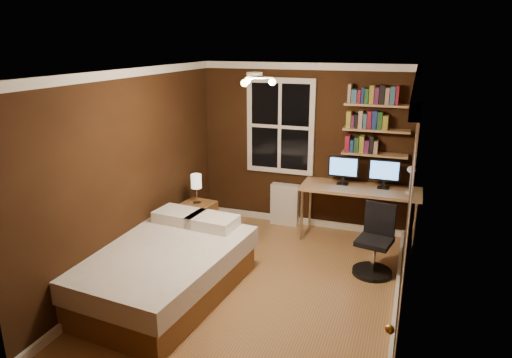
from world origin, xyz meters
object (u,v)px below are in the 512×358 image
(bedside_lamp, at_px, (197,189))
(desk_lamp, at_px, (411,179))
(radiator, at_px, (285,204))
(monitor_right, at_px, (384,174))
(office_chair, at_px, (375,249))
(monitor_left, at_px, (343,170))
(desk, at_px, (360,192))
(nightstand, at_px, (198,221))
(bed, at_px, (161,269))

(bedside_lamp, bearing_deg, desk_lamp, 13.39)
(bedside_lamp, xyz_separation_m, radiator, (1.04, 0.98, -0.45))
(monitor_right, distance_m, desk_lamp, 0.39)
(monitor_right, relative_size, office_chair, 0.49)
(radiator, bearing_deg, monitor_left, -8.46)
(radiator, distance_m, office_chair, 1.90)
(desk, bearing_deg, desk_lamp, -7.02)
(radiator, bearing_deg, monitor_right, -5.19)
(monitor_right, bearing_deg, radiator, 174.81)
(nightstand, bearing_deg, radiator, 49.07)
(bed, relative_size, nightstand, 4.01)
(nightstand, height_order, bedside_lamp, bedside_lamp)
(radiator, height_order, desk_lamp, desk_lamp)
(monitor_left, xyz_separation_m, desk_lamp, (0.93, -0.17, 0.01))
(nightstand, relative_size, office_chair, 0.63)
(radiator, bearing_deg, office_chair, -38.18)
(bed, xyz_separation_m, radiator, (0.77, 2.47, 0.02))
(monitor_left, bearing_deg, nightstand, -156.39)
(monitor_right, xyz_separation_m, office_chair, (0.02, -1.04, -0.68))
(bedside_lamp, bearing_deg, desk, 19.09)
(nightstand, height_order, office_chair, office_chair)
(radiator, bearing_deg, bed, -107.20)
(bedside_lamp, distance_m, monitor_left, 2.13)
(desk, distance_m, office_chair, 1.09)
(bed, distance_m, office_chair, 2.60)
(nightstand, distance_m, monitor_right, 2.75)
(radiator, xyz_separation_m, office_chair, (1.49, -1.17, -0.00))
(bedside_lamp, bearing_deg, radiator, 43.37)
(monitor_right, bearing_deg, nightstand, -161.35)
(desk_lamp, bearing_deg, office_chair, -111.30)
(bedside_lamp, relative_size, monitor_left, 1.00)
(bed, xyz_separation_m, office_chair, (2.26, 1.30, 0.02))
(desk_lamp, relative_size, office_chair, 0.49)
(bedside_lamp, distance_m, monitor_right, 2.66)
(desk, bearing_deg, bedside_lamp, -160.91)
(bed, xyz_separation_m, desk_lamp, (2.60, 2.18, 0.71))
(nightstand, distance_m, desk, 2.38)
(monitor_left, distance_m, monitor_right, 0.57)
(monitor_left, bearing_deg, office_chair, -60.42)
(nightstand, relative_size, monitor_left, 1.28)
(bedside_lamp, xyz_separation_m, monitor_left, (1.94, 0.85, 0.23))
(bed, distance_m, monitor_right, 3.31)
(radiator, bearing_deg, bedside_lamp, -136.63)
(desk, relative_size, office_chair, 1.88)
(radiator, height_order, monitor_right, monitor_right)
(desk_lamp, bearing_deg, bed, -140.04)
(bedside_lamp, height_order, desk_lamp, desk_lamp)
(monitor_right, height_order, desk_lamp, desk_lamp)
(desk, xyz_separation_m, office_chair, (0.32, -0.95, -0.41))
(monitor_left, distance_m, office_chair, 1.37)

